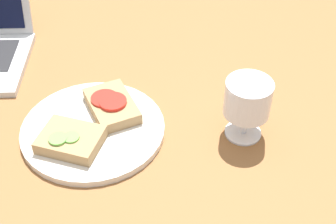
{
  "coord_description": "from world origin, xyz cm",
  "views": [
    {
      "loc": [
        5.77,
        -63.38,
        62.11
      ],
      "look_at": [
        7.58,
        -2.82,
        8.0
      ],
      "focal_mm": 50.0,
      "sensor_mm": 36.0,
      "label": 1
    }
  ],
  "objects_px": {
    "wine_glass": "(248,100)",
    "sandwich_with_tomato": "(112,105)",
    "plate": "(93,129)",
    "sandwich_with_cucumber": "(70,140)"
  },
  "relations": [
    {
      "from": "sandwich_with_cucumber",
      "to": "wine_glass",
      "type": "distance_m",
      "value": 0.31
    },
    {
      "from": "plate",
      "to": "wine_glass",
      "type": "height_order",
      "value": "wine_glass"
    },
    {
      "from": "plate",
      "to": "sandwich_with_tomato",
      "type": "distance_m",
      "value": 0.06
    },
    {
      "from": "sandwich_with_cucumber",
      "to": "wine_glass",
      "type": "xyz_separation_m",
      "value": [
        0.3,
        0.03,
        0.05
      ]
    },
    {
      "from": "plate",
      "to": "sandwich_with_cucumber",
      "type": "relative_size",
      "value": 2.1
    },
    {
      "from": "sandwich_with_cucumber",
      "to": "wine_glass",
      "type": "relative_size",
      "value": 1.07
    },
    {
      "from": "wine_glass",
      "to": "sandwich_with_tomato",
      "type": "bearing_deg",
      "value": 166.98
    },
    {
      "from": "sandwich_with_tomato",
      "to": "sandwich_with_cucumber",
      "type": "distance_m",
      "value": 0.11
    },
    {
      "from": "sandwich_with_tomato",
      "to": "sandwich_with_cucumber",
      "type": "height_order",
      "value": "sandwich_with_tomato"
    },
    {
      "from": "plate",
      "to": "sandwich_with_tomato",
      "type": "relative_size",
      "value": 1.9
    }
  ]
}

